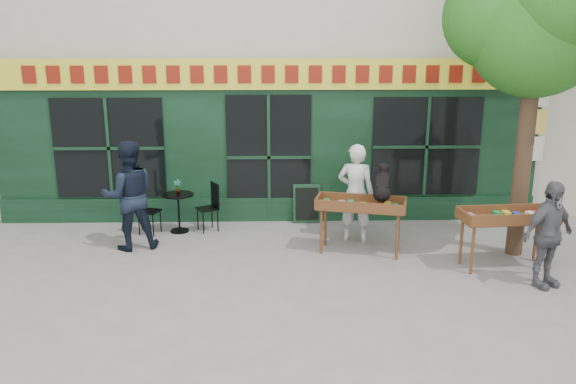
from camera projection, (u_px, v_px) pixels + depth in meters
name	position (u px, v px, depth m)	size (l,w,h in m)	color
ground	(269.00, 262.00, 9.46)	(80.00, 80.00, 0.00)	slate
street_tree	(540.00, 8.00, 8.88)	(3.05, 2.90, 5.60)	#382619
book_cart_center	(361.00, 207.00, 9.71)	(1.61, 0.98, 0.99)	brown
dog	(383.00, 182.00, 9.55)	(0.34, 0.60, 0.60)	black
woman	(356.00, 193.00, 10.31)	(0.67, 0.44, 1.83)	silver
book_cart_right	(508.00, 219.00, 9.03)	(1.54, 0.74, 0.99)	brown
man_right	(548.00, 235.00, 8.31)	(0.96, 0.40, 1.63)	#535358
bistro_table	(178.00, 205.00, 10.87)	(0.60, 0.60, 0.76)	black
bistro_chair_left	(145.00, 206.00, 10.78)	(0.45, 0.45, 0.95)	black
bistro_chair_right	(211.00, 203.00, 10.97)	(0.49, 0.49, 0.95)	black
potted_plant	(178.00, 187.00, 10.78)	(0.15, 0.10, 0.28)	gray
man_left	(129.00, 196.00, 9.88)	(0.95, 0.74, 1.95)	black
chalkboard	(307.00, 204.00, 11.50)	(0.56, 0.20, 0.79)	black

